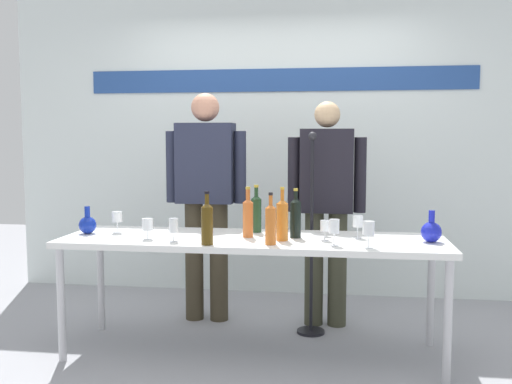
# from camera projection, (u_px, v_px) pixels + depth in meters

# --- Properties ---
(ground_plane) EXTENTS (10.00, 10.00, 0.00)m
(ground_plane) POSITION_uv_depth(u_px,v_px,m) (253.00, 353.00, 3.80)
(ground_plane) COLOR #9B9BA2
(back_wall) EXTENTS (4.90, 0.11, 3.00)m
(back_wall) POSITION_uv_depth(u_px,v_px,m) (278.00, 128.00, 5.19)
(back_wall) COLOR white
(back_wall) RESTS_ON ground
(display_table) EXTENTS (2.47, 0.71, 0.77)m
(display_table) POSITION_uv_depth(u_px,v_px,m) (253.00, 246.00, 3.73)
(display_table) COLOR white
(display_table) RESTS_ON ground
(decanter_blue_left) EXTENTS (0.12, 0.12, 0.19)m
(decanter_blue_left) POSITION_uv_depth(u_px,v_px,m) (88.00, 224.00, 3.87)
(decanter_blue_left) COLOR #122A9E
(decanter_blue_left) RESTS_ON display_table
(decanter_blue_right) EXTENTS (0.13, 0.13, 0.20)m
(decanter_blue_right) POSITION_uv_depth(u_px,v_px,m) (431.00, 231.00, 3.55)
(decanter_blue_right) COLOR #1C24BD
(decanter_blue_right) RESTS_ON display_table
(presenter_left) EXTENTS (0.62, 0.22, 1.75)m
(presenter_left) POSITION_uv_depth(u_px,v_px,m) (206.00, 190.00, 4.40)
(presenter_left) COLOR #3E3626
(presenter_left) RESTS_ON ground
(presenter_right) EXTENTS (0.58, 0.22, 1.68)m
(presenter_right) POSITION_uv_depth(u_px,v_px,m) (326.00, 200.00, 4.28)
(presenter_right) COLOR #3C3C2B
(presenter_right) RESTS_ON ground
(wine_bottle_0) EXTENTS (0.07, 0.07, 0.34)m
(wine_bottle_0) POSITION_uv_depth(u_px,v_px,m) (282.00, 219.00, 3.61)
(wine_bottle_0) COLOR #C96D21
(wine_bottle_0) RESTS_ON display_table
(wine_bottle_1) EXTENTS (0.07, 0.07, 0.33)m
(wine_bottle_1) POSITION_uv_depth(u_px,v_px,m) (248.00, 216.00, 3.73)
(wine_bottle_1) COLOR #CB652B
(wine_bottle_1) RESTS_ON display_table
(wine_bottle_2) EXTENTS (0.07, 0.07, 0.33)m
(wine_bottle_2) POSITION_uv_depth(u_px,v_px,m) (207.00, 222.00, 3.46)
(wine_bottle_2) COLOR #49350D
(wine_bottle_2) RESTS_ON display_table
(wine_bottle_3) EXTENTS (0.07, 0.07, 0.32)m
(wine_bottle_3) POSITION_uv_depth(u_px,v_px,m) (271.00, 223.00, 3.47)
(wine_bottle_3) COLOR #C96624
(wine_bottle_3) RESTS_ON display_table
(wine_bottle_4) EXTENTS (0.07, 0.07, 0.32)m
(wine_bottle_4) POSITION_uv_depth(u_px,v_px,m) (256.00, 212.00, 3.93)
(wine_bottle_4) COLOR #1D3B20
(wine_bottle_4) RESTS_ON display_table
(wine_bottle_5) EXTENTS (0.07, 0.07, 0.32)m
(wine_bottle_5) POSITION_uv_depth(u_px,v_px,m) (296.00, 217.00, 3.71)
(wine_bottle_5) COLOR black
(wine_bottle_5) RESTS_ON display_table
(wine_glass_left_0) EXTENTS (0.07, 0.07, 0.14)m
(wine_glass_left_0) POSITION_uv_depth(u_px,v_px,m) (117.00, 217.00, 3.90)
(wine_glass_left_0) COLOR white
(wine_glass_left_0) RESTS_ON display_table
(wine_glass_left_1) EXTENTS (0.06, 0.06, 0.15)m
(wine_glass_left_1) POSITION_uv_depth(u_px,v_px,m) (174.00, 226.00, 3.57)
(wine_glass_left_1) COLOR white
(wine_glass_left_1) RESTS_ON display_table
(wine_glass_left_2) EXTENTS (0.07, 0.07, 0.13)m
(wine_glass_left_2) POSITION_uv_depth(u_px,v_px,m) (148.00, 225.00, 3.65)
(wine_glass_left_2) COLOR white
(wine_glass_left_2) RESTS_ON display_table
(wine_glass_right_0) EXTENTS (0.06, 0.06, 0.16)m
(wine_glass_right_0) POSITION_uv_depth(u_px,v_px,m) (334.00, 227.00, 3.43)
(wine_glass_right_0) COLOR white
(wine_glass_right_0) RESTS_ON display_table
(wine_glass_right_1) EXTENTS (0.06, 0.06, 0.13)m
(wine_glass_right_1) POSITION_uv_depth(u_px,v_px,m) (325.00, 227.00, 3.60)
(wine_glass_right_1) COLOR white
(wine_glass_right_1) RESTS_ON display_table
(wine_glass_right_2) EXTENTS (0.07, 0.07, 0.15)m
(wine_glass_right_2) POSITION_uv_depth(u_px,v_px,m) (358.00, 222.00, 3.70)
(wine_glass_right_2) COLOR white
(wine_glass_right_2) RESTS_ON display_table
(wine_glass_right_3) EXTENTS (0.07, 0.07, 0.16)m
(wine_glass_right_3) POSITION_uv_depth(u_px,v_px,m) (368.00, 229.00, 3.36)
(wine_glass_right_3) COLOR white
(wine_glass_right_3) RESTS_ON display_table
(microphone_stand) EXTENTS (0.20, 0.20, 1.46)m
(microphone_stand) POSITION_uv_depth(u_px,v_px,m) (311.00, 268.00, 4.13)
(microphone_stand) COLOR black
(microphone_stand) RESTS_ON ground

